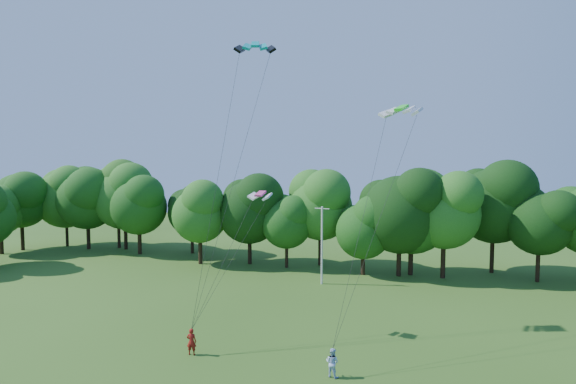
# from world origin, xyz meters

# --- Properties ---
(utility_pole) EXTENTS (1.59, 0.42, 8.07)m
(utility_pole) POSITION_xyz_m (-0.76, 28.53, 4.15)
(utility_pole) COLOR silver
(utility_pole) RESTS_ON ground
(kite_flyer_left) EXTENTS (0.72, 0.55, 1.77)m
(kite_flyer_left) POSITION_xyz_m (-5.35, 9.41, 0.89)
(kite_flyer_left) COLOR maroon
(kite_flyer_left) RESTS_ON ground
(kite_flyer_right) EXTENTS (1.00, 0.88, 1.72)m
(kite_flyer_right) POSITION_xyz_m (4.11, 9.08, 0.86)
(kite_flyer_right) COLOR #AFC7F3
(kite_flyer_right) RESTS_ON ground
(kite_teal) EXTENTS (3.24, 2.14, 0.76)m
(kite_teal) POSITION_xyz_m (-3.52, 16.70, 21.70)
(kite_teal) COLOR #059598
(kite_teal) RESTS_ON ground
(kite_green) EXTENTS (3.34, 2.41, 0.62)m
(kite_green) POSITION_xyz_m (7.43, 18.46, 16.71)
(kite_green) COLOR #26E722
(kite_green) RESTS_ON ground
(kite_pink) EXTENTS (1.88, 1.13, 0.41)m
(kite_pink) POSITION_xyz_m (-2.39, 14.63, 10.35)
(kite_pink) COLOR #D23A84
(kite_pink) RESTS_ON ground
(tree_back_west) EXTENTS (9.21, 9.21, 13.40)m
(tree_back_west) POSITION_xyz_m (-33.34, 38.92, 8.37)
(tree_back_west) COLOR black
(tree_back_west) RESTS_ON ground
(tree_back_center) EXTENTS (9.44, 9.44, 13.73)m
(tree_back_center) POSITION_xyz_m (6.74, 34.13, 8.57)
(tree_back_center) COLOR black
(tree_back_center) RESTS_ON ground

